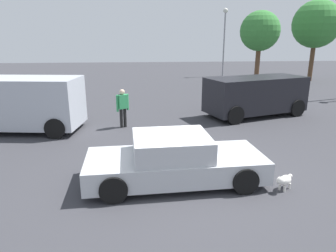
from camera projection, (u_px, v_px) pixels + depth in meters
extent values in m
plane|color=#38383D|center=(180.00, 181.00, 7.86)|extent=(80.00, 80.00, 0.00)
cube|color=#B7BABF|center=(175.00, 165.00, 7.72)|extent=(4.54, 2.01, 0.55)
cube|color=#B7BABF|center=(171.00, 145.00, 7.56)|extent=(1.95, 1.74, 0.53)
cube|color=slate|center=(206.00, 144.00, 7.67)|extent=(0.13, 1.53, 0.45)
cube|color=slate|center=(136.00, 147.00, 7.44)|extent=(0.13, 1.53, 0.45)
cylinder|color=black|center=(223.00, 154.00, 8.76)|extent=(0.65, 0.25, 0.64)
cylinder|color=black|center=(245.00, 181.00, 7.15)|extent=(0.65, 0.25, 0.64)
cylinder|color=black|center=(115.00, 160.00, 8.36)|extent=(0.65, 0.25, 0.64)
cylinder|color=black|center=(113.00, 189.00, 6.74)|extent=(0.65, 0.25, 0.64)
ellipsoid|color=white|center=(285.00, 180.00, 7.35)|extent=(0.45, 0.42, 0.24)
sphere|color=white|center=(280.00, 181.00, 7.18)|extent=(0.19, 0.19, 0.19)
sphere|color=white|center=(279.00, 182.00, 7.14)|extent=(0.08, 0.08, 0.08)
cylinder|color=white|center=(285.00, 189.00, 7.28)|extent=(0.06, 0.06, 0.14)
cylinder|color=white|center=(280.00, 187.00, 7.37)|extent=(0.06, 0.06, 0.14)
cylinder|color=white|center=(290.00, 186.00, 7.43)|extent=(0.06, 0.06, 0.14)
cylinder|color=white|center=(285.00, 184.00, 7.53)|extent=(0.06, 0.06, 0.14)
sphere|color=white|center=(290.00, 176.00, 7.49)|extent=(0.11, 0.11, 0.11)
cube|color=#B2B7C1|center=(17.00, 102.00, 11.82)|extent=(5.03, 2.60, 1.87)
cylinder|color=black|center=(55.00, 128.00, 11.07)|extent=(0.79, 0.35, 0.76)
cylinder|color=black|center=(73.00, 116.00, 12.87)|extent=(0.79, 0.35, 0.76)
cube|color=black|center=(255.00, 94.00, 14.14)|extent=(5.02, 3.23, 1.58)
cube|color=slate|center=(294.00, 84.00, 14.91)|extent=(0.54, 1.54, 0.63)
cylinder|color=black|center=(270.00, 101.00, 15.76)|extent=(0.84, 0.48, 0.80)
cylinder|color=black|center=(297.00, 108.00, 14.18)|extent=(0.84, 0.48, 0.80)
cylinder|color=black|center=(213.00, 107.00, 14.45)|extent=(0.84, 0.48, 0.80)
cylinder|color=black|center=(235.00, 115.00, 12.88)|extent=(0.84, 0.48, 0.80)
cylinder|color=black|center=(125.00, 117.00, 12.50)|extent=(0.13, 0.13, 0.80)
cylinder|color=black|center=(121.00, 118.00, 12.40)|extent=(0.13, 0.13, 0.80)
cube|color=#339959|center=(122.00, 102.00, 12.26)|extent=(0.47, 0.42, 0.57)
cylinder|color=#339959|center=(128.00, 102.00, 12.42)|extent=(0.09, 0.09, 0.67)
cylinder|color=#339959|center=(117.00, 103.00, 12.13)|extent=(0.09, 0.09, 0.67)
sphere|color=beige|center=(122.00, 92.00, 12.15)|extent=(0.22, 0.22, 0.22)
cylinder|color=gray|center=(224.00, 45.00, 28.57)|extent=(0.14, 0.14, 5.82)
sphere|color=silver|center=(226.00, 11.00, 27.72)|extent=(0.44, 0.44, 0.44)
cylinder|color=brown|center=(257.00, 67.00, 22.33)|extent=(0.34, 0.34, 2.97)
sphere|color=#387F38|center=(260.00, 31.00, 21.62)|extent=(2.82, 2.82, 2.82)
cylinder|color=brown|center=(311.00, 62.00, 25.67)|extent=(0.36, 0.36, 3.20)
sphere|color=#387F38|center=(316.00, 24.00, 24.82)|extent=(3.84, 3.84, 3.84)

